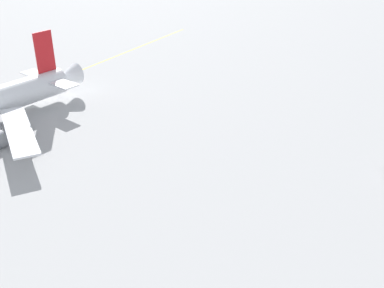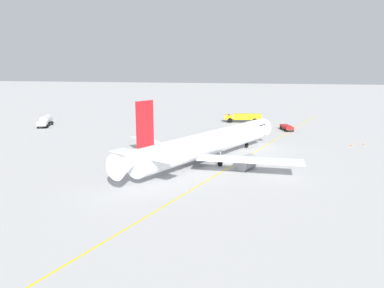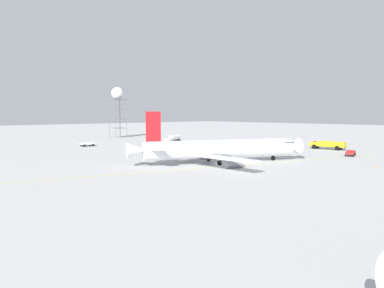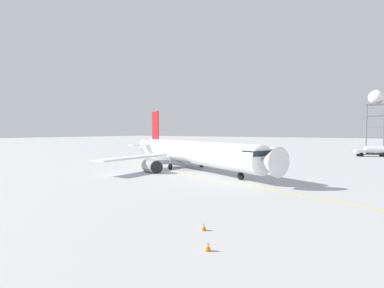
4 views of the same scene
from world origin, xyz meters
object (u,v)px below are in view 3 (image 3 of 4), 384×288
at_px(airliner_main, 219,150).
at_px(ops_pickup_truck, 350,153).
at_px(fuel_tanker_truck, 174,138).
at_px(fire_tender_truck, 328,144).
at_px(pushback_tug_truck, 88,144).
at_px(safety_cone_near, 377,166).
at_px(radar_tower, 117,96).

distance_m(airliner_main, ops_pickup_truck, 38.34).
bearing_deg(fuel_tanker_truck, fire_tender_truck, 89.72).
distance_m(fire_tender_truck, pushback_tug_truck, 78.71).
distance_m(airliner_main, safety_cone_near, 33.01).
relative_size(radar_tower, safety_cone_near, 42.26).
bearing_deg(pushback_tug_truck, airliner_main, 96.55).
height_order(ops_pickup_truck, radar_tower, radar_tower).
height_order(airliner_main, radar_tower, radar_tower).
distance_m(ops_pickup_truck, fuel_tanker_truck, 64.78).
bearing_deg(safety_cone_near, ops_pickup_truck, 37.27).
xyz_separation_m(fire_tender_truck, ops_pickup_truck, (-11.74, -11.93, -0.73)).
xyz_separation_m(ops_pickup_truck, radar_tower, (-7.38, 104.81, 18.23)).
bearing_deg(fire_tender_truck, fuel_tanker_truck, 13.78).
bearing_deg(fire_tender_truck, radar_tower, 5.44).
relative_size(fuel_tanker_truck, safety_cone_near, 16.00).
bearing_deg(safety_cone_near, fire_tender_truck, 40.92).
height_order(fuel_tanker_truck, radar_tower, radar_tower).
distance_m(airliner_main, fuel_tanker_truck, 57.48).
height_order(airliner_main, safety_cone_near, airliner_main).
bearing_deg(radar_tower, airliner_main, -107.26).
distance_m(fire_tender_truck, safety_cone_near, 37.48).
relative_size(ops_pickup_truck, fuel_tanker_truck, 0.65).
height_order(fire_tender_truck, safety_cone_near, fire_tender_truck).
bearing_deg(safety_cone_near, airliner_main, 125.15).
xyz_separation_m(airliner_main, safety_cone_near, (18.94, -26.90, -2.70)).
bearing_deg(airliner_main, ops_pickup_truck, 2.71).
relative_size(fire_tender_truck, safety_cone_near, 19.72).
xyz_separation_m(airliner_main, ops_pickup_truck, (35.51, -14.29, -2.16)).
height_order(pushback_tug_truck, radar_tower, radar_tower).
relative_size(fire_tender_truck, pushback_tug_truck, 2.26).
bearing_deg(ops_pickup_truck, pushback_tug_truck, -79.64).
bearing_deg(safety_cone_near, fuel_tanker_truck, 83.15).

